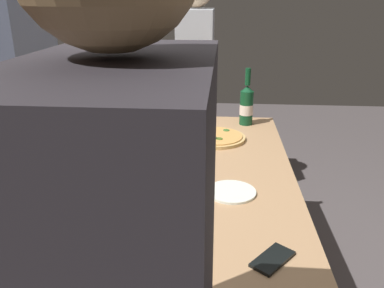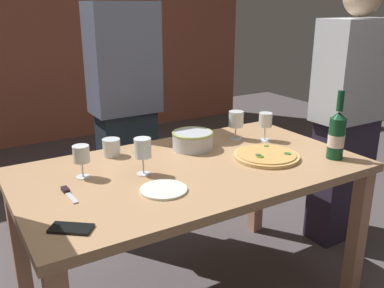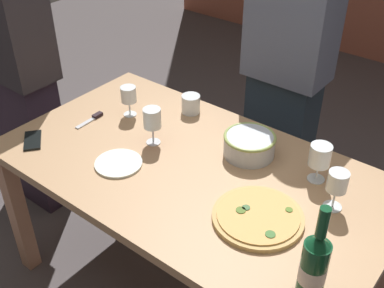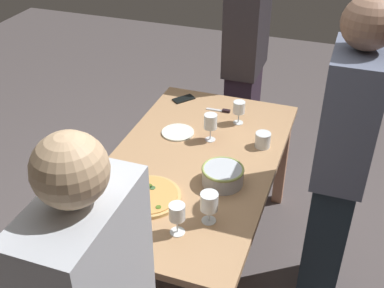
{
  "view_description": "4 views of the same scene",
  "coord_description": "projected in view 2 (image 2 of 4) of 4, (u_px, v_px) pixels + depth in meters",
  "views": [
    {
      "loc": [
        -1.61,
        -0.13,
        1.47
      ],
      "look_at": [
        0.0,
        0.0,
        0.86
      ],
      "focal_mm": 36.46,
      "sensor_mm": 36.0,
      "label": 1
    },
    {
      "loc": [
        -0.96,
        -1.57,
        1.47
      ],
      "look_at": [
        0.0,
        0.0,
        0.86
      ],
      "focal_mm": 39.44,
      "sensor_mm": 36.0,
      "label": 2
    },
    {
      "loc": [
        0.95,
        -1.21,
        1.93
      ],
      "look_at": [
        0.0,
        0.0,
        0.86
      ],
      "focal_mm": 44.88,
      "sensor_mm": 36.0,
      "label": 3
    },
    {
      "loc": [
        2.04,
        0.72,
        2.27
      ],
      "look_at": [
        0.0,
        0.0,
        0.86
      ],
      "focal_mm": 45.2,
      "sensor_mm": 36.0,
      "label": 4
    }
  ],
  "objects": [
    {
      "name": "side_plate",
      "position": [
        164.0,
        190.0,
        1.71
      ],
      "size": [
        0.19,
        0.19,
        0.01
      ],
      "primitive_type": "cylinder",
      "color": "white",
      "rests_on": "dining_table"
    },
    {
      "name": "cup_amber",
      "position": [
        111.0,
        147.0,
        2.1
      ],
      "size": [
        0.09,
        0.09,
        0.09
      ],
      "primitive_type": "cylinder",
      "color": "white",
      "rests_on": "dining_table"
    },
    {
      "name": "dining_table",
      "position": [
        192.0,
        184.0,
        2.0
      ],
      "size": [
        1.6,
        0.9,
        0.75
      ],
      "color": "tan",
      "rests_on": "ground"
    },
    {
      "name": "wine_glass_near_pizza",
      "position": [
        143.0,
        150.0,
        1.85
      ],
      "size": [
        0.08,
        0.08,
        0.17
      ],
      "color": "white",
      "rests_on": "dining_table"
    },
    {
      "name": "wine_glass_by_bottle",
      "position": [
        81.0,
        155.0,
        1.81
      ],
      "size": [
        0.07,
        0.07,
        0.15
      ],
      "color": "white",
      "rests_on": "dining_table"
    },
    {
      "name": "serving_bowl",
      "position": [
        193.0,
        139.0,
        2.2
      ],
      "size": [
        0.22,
        0.22,
        0.09
      ],
      "color": "silver",
      "rests_on": "dining_table"
    },
    {
      "name": "person_guest_right",
      "position": [
        125.0,
        106.0,
        2.55
      ],
      "size": [
        0.4,
        0.24,
        1.72
      ],
      "rotation": [
        0.0,
        0.0,
        -1.56
      ],
      "color": "#1E2A35",
      "rests_on": "ground"
    },
    {
      "name": "person_guest_left",
      "position": [
        348.0,
        117.0,
        2.58
      ],
      "size": [
        0.46,
        0.24,
        1.62
      ],
      "rotation": [
        0.0,
        0.0,
        -3.08
      ],
      "color": "#31293E",
      "rests_on": "ground"
    },
    {
      "name": "cell_phone",
      "position": [
        71.0,
        228.0,
        1.42
      ],
      "size": [
        0.16,
        0.14,
        0.01
      ],
      "primitive_type": "cube",
      "rotation": [
        0.0,
        0.0,
        4.04
      ],
      "color": "black",
      "rests_on": "dining_table"
    },
    {
      "name": "pizza_knife",
      "position": [
        68.0,
        193.0,
        1.68
      ],
      "size": [
        0.03,
        0.16,
        0.02
      ],
      "color": "silver",
      "rests_on": "dining_table"
    },
    {
      "name": "brick_wall_back",
      "position": [
        30.0,
        3.0,
        4.34
      ],
      "size": [
        5.17,
        0.16,
        2.96
      ],
      "primitive_type": "cube",
      "color": "#A65740",
      "rests_on": "ground"
    },
    {
      "name": "wine_bottle",
      "position": [
        337.0,
        134.0,
        2.04
      ],
      "size": [
        0.08,
        0.08,
        0.34
      ],
      "color": "#114425",
      "rests_on": "dining_table"
    },
    {
      "name": "wine_glass_far_left",
      "position": [
        265.0,
        121.0,
        2.31
      ],
      "size": [
        0.07,
        0.07,
        0.16
      ],
      "color": "white",
      "rests_on": "dining_table"
    },
    {
      "name": "wine_glass_far_right",
      "position": [
        236.0,
        120.0,
        2.34
      ],
      "size": [
        0.08,
        0.08,
        0.16
      ],
      "color": "white",
      "rests_on": "dining_table"
    },
    {
      "name": "pizza",
      "position": [
        266.0,
        156.0,
        2.08
      ],
      "size": [
        0.32,
        0.32,
        0.03
      ],
      "color": "tan",
      "rests_on": "dining_table"
    }
  ]
}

